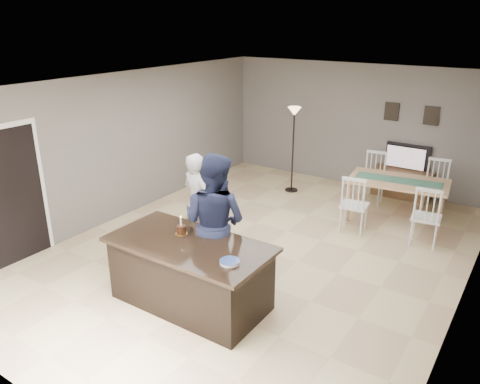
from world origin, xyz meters
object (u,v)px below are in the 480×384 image
Objects in this scene: kitchen_island at (190,273)px; dining_table at (398,188)px; tv_console at (402,183)px; plate_stack at (230,262)px; floor_lamp at (294,127)px; birthday_cake at (181,230)px; television at (406,157)px; man at (215,222)px; woman at (197,202)px.

dining_table is at bearing 70.82° from kitchen_island.
kitchen_island reaches higher than tv_console.
plate_stack is 0.13× the size of floor_lamp.
floor_lamp is at bearing 163.18° from dining_table.
dining_table is (1.71, 4.05, -0.29)m from birthday_cake.
kitchen_island is at bearing 77.99° from television.
man reaches higher than birthday_cake.
tv_console is at bearing -107.18° from man.
television is 5.81m from plate_stack.
kitchen_island is 1.10× the size of man.
man is at bearing 153.26° from woman.
kitchen_island is 0.89m from plate_stack.
dining_table is 1.16× the size of floor_lamp.
woman is 1.25m from man.
tv_console is 2.60m from floor_lamp.
woman is 3.31m from floor_lamp.
tv_console is at bearing 93.49° from dining_table.
television is 0.42× the size of dining_table.
television is at bearing 90.00° from tv_console.
birthday_cake is (-0.25, -0.40, -0.02)m from man.
floor_lamp is (0.03, 3.25, 0.63)m from woman.
plate_stack is (0.74, -0.15, 0.46)m from kitchen_island.
floor_lamp is at bearing -80.89° from man.
kitchen_island is at bearing 138.51° from woman.
man is 0.48m from birthday_cake.
man is at bearing -103.45° from tv_console.
kitchen_island is 0.59m from birthday_cake.
man reaches higher than woman.
woman is at bearing 125.13° from kitchen_island.
kitchen_island is 2.35× the size of television.
woman is at bearing 120.11° from birthday_cake.
birthday_cake reaches higher than dining_table.
woman is 0.75× the size of dining_table.
birthday_cake is at bearing -81.43° from floor_lamp.
dining_table is (2.41, 2.85, -0.13)m from woman.
plate_stack is at bearing -106.70° from dining_table.
television is at bearing -107.00° from man.
floor_lamp is at bearing -77.08° from woman.
tv_console is 0.57m from television.
kitchen_island is 1.69m from woman.
television is at bearing 75.18° from birthday_cake.
birthday_cake reaches higher than kitchen_island.
woman is 6.26× the size of birthday_cake.
kitchen_island is at bearing -116.49° from dining_table.
plate_stack is at bearing -16.72° from birthday_cake.
television reaches higher than tv_console.
man is 8.08× the size of plate_stack.
birthday_cake reaches higher than plate_stack.
kitchen_island is 8.86× the size of plate_stack.
plate_stack is 5.06m from floor_lamp.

